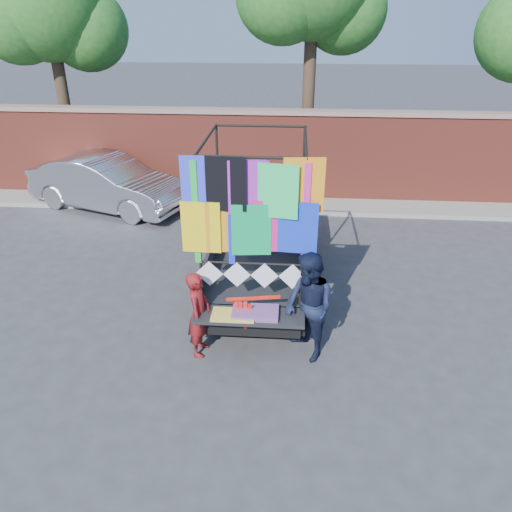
# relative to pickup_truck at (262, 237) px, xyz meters

# --- Properties ---
(ground) EXTENTS (90.00, 90.00, 0.00)m
(ground) POSITION_rel_pickup_truck_xyz_m (-0.02, -2.36, -0.83)
(ground) COLOR #38383A
(ground) RESTS_ON ground
(brick_wall) EXTENTS (30.00, 0.45, 2.61)m
(brick_wall) POSITION_rel_pickup_truck_xyz_m (-0.02, 4.64, 0.49)
(brick_wall) COLOR #9A3C2D
(brick_wall) RESTS_ON ground
(curb) EXTENTS (30.00, 1.20, 0.12)m
(curb) POSITION_rel_pickup_truck_xyz_m (-0.02, 3.94, -0.77)
(curb) COLOR gray
(curb) RESTS_ON ground
(tree_left) EXTENTS (4.20, 3.30, 7.05)m
(tree_left) POSITION_rel_pickup_truck_xyz_m (-6.50, 5.76, 4.28)
(tree_left) COLOR #38281C
(tree_left) RESTS_ON ground
(pickup_truck) EXTENTS (2.08, 5.22, 3.29)m
(pickup_truck) POSITION_rel_pickup_truck_xyz_m (0.00, 0.00, 0.00)
(pickup_truck) COLOR black
(pickup_truck) RESTS_ON ground
(sedan) EXTENTS (4.79, 3.01, 1.49)m
(sedan) POSITION_rel_pickup_truck_xyz_m (-4.58, 3.49, -0.09)
(sedan) COLOR silver
(sedan) RESTS_ON ground
(woman) EXTENTS (0.40, 0.57, 1.50)m
(woman) POSITION_rel_pickup_truck_xyz_m (-0.82, -2.85, -0.08)
(woman) COLOR maroon
(woman) RESTS_ON ground
(man) EXTENTS (1.06, 1.13, 1.84)m
(man) POSITION_rel_pickup_truck_xyz_m (0.94, -2.79, 0.09)
(man) COLOR #141A32
(man) RESTS_ON ground
(streamer_bundle) EXTENTS (0.85, 0.20, 0.60)m
(streamer_bundle) POSITION_rel_pickup_truck_xyz_m (-0.03, -2.83, 0.06)
(streamer_bundle) COLOR #FF200D
(streamer_bundle) RESTS_ON ground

